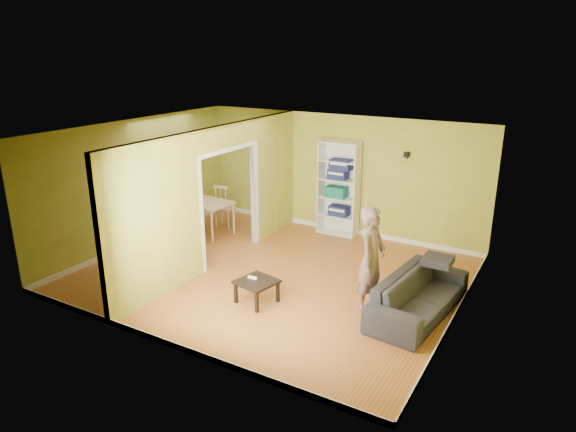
% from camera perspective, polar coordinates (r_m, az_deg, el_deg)
% --- Properties ---
extents(room_shell, '(6.50, 6.50, 6.50)m').
position_cam_1_polar(room_shell, '(8.95, -1.75, 1.07)').
color(room_shell, '#B7652F').
rests_on(room_shell, ground).
extents(partition, '(0.22, 5.50, 2.60)m').
position_cam_1_polar(partition, '(9.61, -7.85, 2.12)').
color(partition, '#B6BC42').
rests_on(partition, ground).
extents(wall_speaker, '(0.10, 0.10, 0.10)m').
position_cam_1_polar(wall_speaker, '(10.59, 13.04, 6.66)').
color(wall_speaker, black).
rests_on(wall_speaker, room_shell).
extents(sofa, '(2.27, 1.16, 0.83)m').
position_cam_1_polar(sofa, '(8.19, 14.38, -7.88)').
color(sofa, black).
rests_on(sofa, ground).
extents(person, '(0.73, 0.57, 1.97)m').
position_cam_1_polar(person, '(7.98, 9.29, -3.75)').
color(person, slate).
rests_on(person, ground).
extents(bookshelf, '(0.87, 0.38, 2.07)m').
position_cam_1_polar(bookshelf, '(11.19, 5.78, 3.09)').
color(bookshelf, white).
rests_on(bookshelf, ground).
extents(paper_box_navy_a, '(0.42, 0.27, 0.22)m').
position_cam_1_polar(paper_box_navy_a, '(11.27, 5.70, 0.61)').
color(paper_box_navy_a, navy).
rests_on(paper_box_navy_a, bookshelf).
extents(paper_box_teal, '(0.45, 0.29, 0.23)m').
position_cam_1_polar(paper_box_teal, '(11.19, 5.38, 2.69)').
color(paper_box_teal, '#218C72').
rests_on(paper_box_teal, bookshelf).
extents(paper_box_navy_b, '(0.41, 0.27, 0.21)m').
position_cam_1_polar(paper_box_navy_b, '(11.08, 5.57, 4.64)').
color(paper_box_navy_b, navy).
rests_on(paper_box_navy_b, bookshelf).
extents(paper_box_navy_c, '(0.45, 0.29, 0.23)m').
position_cam_1_polar(paper_box_navy_c, '(11.00, 5.91, 5.80)').
color(paper_box_navy_c, navy).
rests_on(paper_box_navy_c, bookshelf).
extents(coffee_table, '(0.58, 0.58, 0.38)m').
position_cam_1_polar(coffee_table, '(8.32, -3.50, -7.53)').
color(coffee_table, black).
rests_on(coffee_table, ground).
extents(game_controller, '(0.16, 0.04, 0.03)m').
position_cam_1_polar(game_controller, '(8.37, -3.96, -6.84)').
color(game_controller, white).
rests_on(game_controller, coffee_table).
extents(dining_table, '(1.19, 0.79, 0.74)m').
position_cam_1_polar(dining_table, '(11.36, -9.33, 1.24)').
color(dining_table, tan).
rests_on(dining_table, ground).
extents(chair_left, '(0.59, 0.59, 1.02)m').
position_cam_1_polar(chair_left, '(11.79, -12.04, 0.89)').
color(chair_left, tan).
rests_on(chair_left, ground).
extents(chair_near, '(0.57, 0.57, 0.96)m').
position_cam_1_polar(chair_near, '(10.93, -10.79, -0.56)').
color(chair_near, '#D4B37A').
rests_on(chair_near, ground).
extents(chair_far, '(0.54, 0.54, 1.01)m').
position_cam_1_polar(chair_far, '(11.85, -7.04, 1.23)').
color(chair_far, tan).
rests_on(chair_far, ground).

